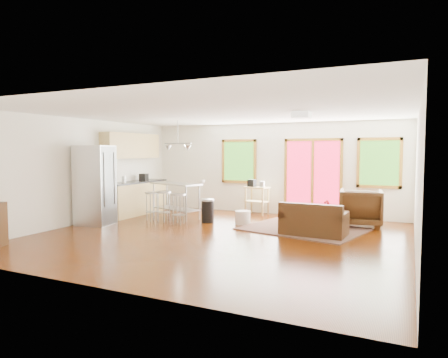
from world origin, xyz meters
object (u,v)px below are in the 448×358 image
at_px(loveseat, 313,223).
at_px(island, 176,194).
at_px(rug, 303,229).
at_px(armchair, 361,206).
at_px(kitchen_cart, 256,191).
at_px(coffee_table, 324,213).
at_px(ottoman, 302,217).
at_px(refrigerator, 95,185).

relative_size(loveseat, island, 0.86).
relative_size(rug, island, 1.60).
bearing_deg(armchair, island, 3.41).
relative_size(loveseat, armchair, 1.40).
distance_m(rug, armchair, 1.59).
height_order(armchair, kitchen_cart, kitchen_cart).
xyz_separation_m(rug, coffee_table, (0.42, 0.36, 0.36)).
height_order(loveseat, coffee_table, loveseat).
height_order(island, kitchen_cart, kitchen_cart).
distance_m(armchair, island, 4.74).
distance_m(loveseat, kitchen_cart, 3.07).
height_order(ottoman, kitchen_cart, kitchen_cart).
bearing_deg(ottoman, island, -171.08).
relative_size(rug, coffee_table, 2.30).
height_order(coffee_table, refrigerator, refrigerator).
xyz_separation_m(rug, ottoman, (-0.20, 0.68, 0.17)).
distance_m(loveseat, refrigerator, 5.27).
distance_m(ottoman, kitchen_cart, 1.90).
relative_size(island, kitchen_cart, 1.62).
bearing_deg(rug, armchair, 40.79).
bearing_deg(refrigerator, coffee_table, 8.32).
height_order(rug, island, island).
xyz_separation_m(rug, kitchen_cart, (-1.76, 1.64, 0.66)).
bearing_deg(ottoman, coffee_table, -27.35).
bearing_deg(kitchen_cart, loveseat, -46.00).
bearing_deg(island, rug, -2.55).
bearing_deg(armchair, rug, 34.04).
bearing_deg(rug, coffee_table, 40.75).
distance_m(coffee_table, ottoman, 0.72).
xyz_separation_m(refrigerator, kitchen_cart, (3.02, 3.15, -0.29)).
bearing_deg(coffee_table, kitchen_cart, 149.52).
bearing_deg(refrigerator, loveseat, -0.95).
bearing_deg(loveseat, armchair, 65.97).
relative_size(rug, refrigerator, 1.32).
distance_m(loveseat, armchair, 1.75).
xyz_separation_m(loveseat, island, (-3.87, 0.71, 0.37)).
xyz_separation_m(coffee_table, kitchen_cart, (-2.17, 1.28, 0.31)).
bearing_deg(rug, loveseat, -57.06).
bearing_deg(coffee_table, armchair, 40.81).
xyz_separation_m(ottoman, island, (-3.31, -0.52, 0.47)).
relative_size(loveseat, kitchen_cart, 1.39).
height_order(armchair, island, armchair).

